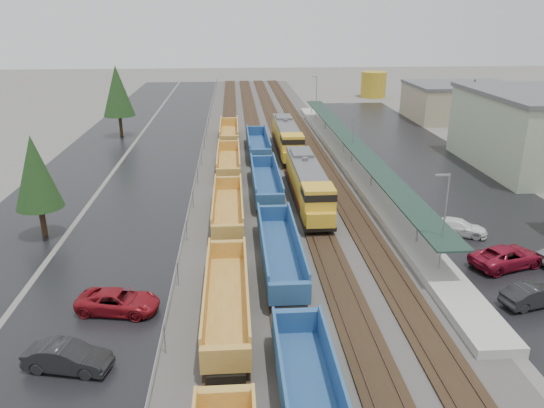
{
  "coord_description": "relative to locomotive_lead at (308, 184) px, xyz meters",
  "views": [
    {
      "loc": [
        -5.3,
        -14.02,
        18.41
      ],
      "look_at": [
        -1.97,
        31.28,
        2.0
      ],
      "focal_mm": 35.0,
      "sensor_mm": 36.0,
      "label": 1
    }
  ],
  "objects": [
    {
      "name": "chainlink_fence",
      "position": [
        -11.5,
        22.23,
        -0.64
      ],
      "size": [
        0.08,
        160.04,
        2.02
      ],
      "color": "gray",
      "rests_on": "ground"
    },
    {
      "name": "parked_car_west_c",
      "position": [
        -15.06,
        -19.36,
        -1.51
      ],
      "size": [
        3.39,
        5.69,
        1.48
      ],
      "primitive_type": "imported",
      "rotation": [
        0.0,
        0.0,
        1.39
      ],
      "color": "maroon",
      "rests_on": "ground"
    },
    {
      "name": "parked_car_east_b",
      "position": [
        13.36,
        -14.87,
        -1.44
      ],
      "size": [
        4.36,
        6.41,
        1.63
      ],
      "primitive_type": "imported",
      "rotation": [
        0.0,
        0.0,
        1.88
      ],
      "color": "maroon",
      "rests_on": "ground"
    },
    {
      "name": "west_parking_lot",
      "position": [
        -17.0,
        23.79,
        -2.24
      ],
      "size": [
        10.0,
        160.0,
        0.02
      ],
      "primitive_type": "cube",
      "color": "black",
      "rests_on": "ground"
    },
    {
      "name": "east_commuter_lot",
      "position": [
        17.0,
        13.79,
        -2.24
      ],
      "size": [
        16.0,
        100.0,
        0.02
      ],
      "primitive_type": "cube",
      "color": "black",
      "rests_on": "ground"
    },
    {
      "name": "tree_west_near",
      "position": [
        -24.0,
        -6.21,
        3.57
      ],
      "size": [
        3.96,
        3.96,
        9.0
      ],
      "color": "#332316",
      "rests_on": "ground"
    },
    {
      "name": "well_string_blue",
      "position": [
        -4.0,
        -13.52,
        -1.03
      ],
      "size": [
        2.8,
        85.19,
        2.48
      ],
      "color": "navy",
      "rests_on": "ground"
    },
    {
      "name": "locomotive_trail",
      "position": [
        0.0,
        21.0,
        0.0
      ],
      "size": [
        2.81,
        18.5,
        4.19
      ],
      "color": "black",
      "rests_on": "ground"
    },
    {
      "name": "station_platform",
      "position": [
        7.5,
        13.8,
        -1.52
      ],
      "size": [
        3.0,
        80.0,
        8.0
      ],
      "color": "#9E9B93",
      "rests_on": "ground"
    },
    {
      "name": "tree_east",
      "position": [
        26.0,
        21.79,
        4.22
      ],
      "size": [
        4.4,
        4.4,
        10.0
      ],
      "color": "#332316",
      "rests_on": "ground"
    },
    {
      "name": "parked_car_west_b",
      "position": [
        -16.61,
        -25.26,
        -1.48
      ],
      "size": [
        2.65,
        4.97,
        1.56
      ],
      "primitive_type": "imported",
      "rotation": [
        0.0,
        0.0,
        1.35
      ],
      "color": "black",
      "rests_on": "ground"
    },
    {
      "name": "ballast_strip",
      "position": [
        -2.0,
        23.79,
        -2.21
      ],
      "size": [
        20.0,
        160.0,
        0.08
      ],
      "primitive_type": "cube",
      "color": "#302D2B",
      "rests_on": "ground"
    },
    {
      "name": "trackbed",
      "position": [
        -2.0,
        23.79,
        -2.1
      ],
      "size": [
        14.6,
        160.0,
        0.22
      ],
      "color": "black",
      "rests_on": "ground"
    },
    {
      "name": "distant_hills",
      "position": [
        42.79,
        174.47,
        -2.25
      ],
      "size": [
        301.0,
        140.0,
        25.2
      ],
      "color": "#4E5D48",
      "rests_on": "ground"
    },
    {
      "name": "locomotive_lead",
      "position": [
        0.0,
        0.0,
        0.0
      ],
      "size": [
        2.81,
        18.5,
        4.19
      ],
      "color": "black",
      "rests_on": "ground"
    },
    {
      "name": "parked_car_east_a",
      "position": [
        12.36,
        -20.57,
        -1.5
      ],
      "size": [
        2.66,
        4.81,
        1.5
      ],
      "primitive_type": "imported",
      "rotation": [
        0.0,
        0.0,
        1.82
      ],
      "color": "black",
      "rests_on": "ground"
    },
    {
      "name": "storage_tank",
      "position": [
        25.14,
        71.9,
        0.62
      ],
      "size": [
        5.75,
        5.75,
        5.75
      ],
      "primitive_type": "cylinder",
      "color": "#AE8E22",
      "rests_on": "ground"
    },
    {
      "name": "well_string_yellow",
      "position": [
        -8.0,
        -12.11,
        -1.06
      ],
      "size": [
        2.73,
        97.37,
        2.42
      ],
      "color": "#B88033",
      "rests_on": "ground"
    },
    {
      "name": "tree_west_far",
      "position": [
        -25.0,
        33.79,
        4.87
      ],
      "size": [
        4.84,
        4.84,
        11.0
      ],
      "color": "#332316",
      "rests_on": "ground"
    },
    {
      "name": "west_road",
      "position": [
        -27.0,
        23.79,
        -2.24
      ],
      "size": [
        9.0,
        160.0,
        0.02
      ],
      "primitive_type": "cube",
      "color": "black",
      "rests_on": "ground"
    },
    {
      "name": "parked_car_east_c",
      "position": [
        12.18,
        -8.53,
        -1.55
      ],
      "size": [
        3.76,
        5.23,
        1.41
      ],
      "primitive_type": "imported",
      "rotation": [
        0.0,
        0.0,
        1.16
      ],
      "color": "white",
      "rests_on": "ground"
    }
  ]
}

